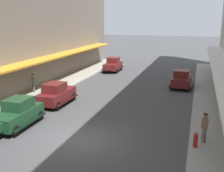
{
  "coord_description": "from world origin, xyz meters",
  "views": [
    {
      "loc": [
        6.18,
        -13.41,
        6.85
      ],
      "look_at": [
        0.0,
        6.0,
        1.8
      ],
      "focal_mm": 43.85,
      "sensor_mm": 36.0,
      "label": 1
    }
  ],
  "objects": [
    {
      "name": "pedestrian_0",
      "position": [
        -8.34,
        7.97,
        1.01
      ],
      "size": [
        0.36,
        0.28,
        1.67
      ],
      "color": "#4C4238",
      "rests_on": "sidewalk_left"
    },
    {
      "name": "parked_car_1",
      "position": [
        -4.62,
        5.58,
        0.94
      ],
      "size": [
        2.15,
        4.26,
        1.84
      ],
      "color": "#591919",
      "rests_on": "ground"
    },
    {
      "name": "fire_hydrant",
      "position": [
        6.35,
        0.75,
        0.56
      ],
      "size": [
        0.24,
        0.24,
        0.82
      ],
      "color": "#B21E19",
      "rests_on": "sidewalk_right"
    },
    {
      "name": "parked_car_3",
      "position": [
        -4.6,
        20.82,
        0.94
      ],
      "size": [
        2.29,
        4.31,
        1.84
      ],
      "color": "#591919",
      "rests_on": "ground"
    },
    {
      "name": "parked_car_0",
      "position": [
        -4.73,
        0.63,
        0.94
      ],
      "size": [
        2.22,
        4.29,
        1.84
      ],
      "color": "#193D23",
      "rests_on": "ground"
    },
    {
      "name": "pedestrian_1",
      "position": [
        6.78,
        1.5,
        1.01
      ],
      "size": [
        0.36,
        0.28,
        1.67
      ],
      "color": "slate",
      "rests_on": "sidewalk_right"
    },
    {
      "name": "sidewalk_right",
      "position": [
        7.5,
        0.0,
        0.07
      ],
      "size": [
        3.0,
        60.0,
        0.15
      ],
      "primitive_type": "cube",
      "color": "#99968E",
      "rests_on": "ground"
    },
    {
      "name": "parked_car_2",
      "position": [
        4.68,
        14.48,
        0.94
      ],
      "size": [
        2.22,
        4.29,
        1.84
      ],
      "color": "#591919",
      "rests_on": "ground"
    },
    {
      "name": "ground_plane",
      "position": [
        0.0,
        0.0,
        0.0
      ],
      "size": [
        200.0,
        200.0,
        0.0
      ],
      "primitive_type": "plane",
      "color": "#424244"
    }
  ]
}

